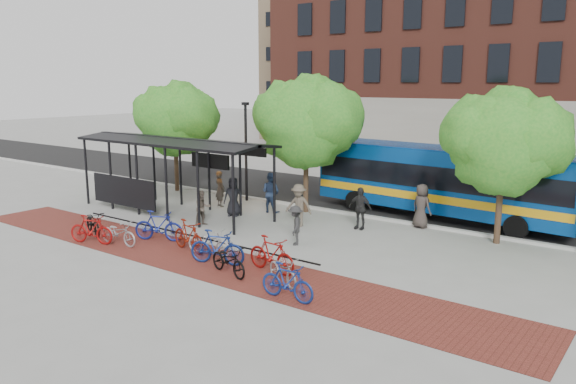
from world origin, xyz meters
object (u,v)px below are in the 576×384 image
Objects in this scene: lamp_post_left at (246,149)px; pedestrian_0 at (233,197)px; tree_c at (507,139)px; bike_2 at (119,233)px; bike_8 at (229,260)px; bike_11 at (287,282)px; bike_7 at (217,247)px; pedestrian_6 at (421,206)px; bike_1 at (91,229)px; tree_a at (176,116)px; bike_5 at (189,236)px; bike_10 at (283,270)px; bus at (442,178)px; pedestrian_8 at (203,208)px; pedestrian_1 at (220,189)px; pedestrian_3 at (299,205)px; bike_3 at (159,226)px; pedestrian_2 at (271,192)px; bike_0 at (93,223)px; bike_9 at (272,255)px; bike_6 at (209,242)px; tree_b at (309,119)px; pedestrian_4 at (360,208)px; bus_shelter at (171,150)px; pedestrian_9 at (295,225)px.

lamp_post_left is 3.90m from pedestrian_0.
tree_c is 15.10m from bike_2.
bike_11 is at bearing -87.56° from bike_8.
bike_7 is 1.06× the size of pedestrian_6.
tree_a is at bearing 10.17° from bike_1.
bike_2 is 2.94m from bike_5.
lamp_post_left is at bearing 39.17° from bike_5.
bike_10 is at bearing -64.23° from bike_8.
bus is 6.72× the size of bike_11.
tree_c is 3.87× the size of pedestrian_8.
lamp_post_left is 2.79× the size of bike_2.
pedestrian_1 is 0.97× the size of pedestrian_3.
bike_7 is (5.65, 1.06, 0.04)m from bike_1.
tree_a reaches higher than bike_2.
pedestrian_1 is (-2.34, 5.98, 0.29)m from bike_3.
bus is at bearing -26.30° from pedestrian_8.
tree_c is 3.06× the size of pedestrian_2.
bike_0 is 0.95× the size of bike_9.
bus is 6.29× the size of pedestrian_2.
pedestrian_8 is (-3.21, 2.89, 0.29)m from bike_6.
lamp_post_left is 2.55× the size of bike_3.
bike_11 is (5.82, -9.51, -3.91)m from tree_b.
tree_c is at bearing -32.77° from bus.
pedestrian_4 is at bearing -16.02° from bike_5.
pedestrian_1 is 0.95× the size of pedestrian_6.
bike_2 is 7.59m from bike_10.
bike_3 is at bearing -152.66° from pedestrian_8.
pedestrian_6 is at bearing 20.49° from bike_10.
bus_shelter is 9.38m from pedestrian_4.
bike_2 is at bearing -82.07° from bike_1.
pedestrian_3 is 2.62m from pedestrian_4.
pedestrian_1 is at bearing 30.27° from pedestrian_6.
pedestrian_4 is (7.78, 0.31, 0.00)m from pedestrian_1.
tree_a is 8.37m from pedestrian_2.
pedestrian_1 reaches higher than bike_11.
bus is 7.96m from pedestrian_2.
bus_shelter is 5.59× the size of pedestrian_6.
pedestrian_4 reaches higher than bike_7.
tree_a is 3.69× the size of bike_10.
bike_8 is 1.96m from bike_10.
bike_7 is (7.22, -4.54, -2.39)m from bus_shelter.
pedestrian_3 reaches higher than bike_2.
pedestrian_2 reaches higher than bike_6.
pedestrian_4 is (12.57, -1.32, -3.34)m from tree_a.
bike_7 is 7.13m from pedestrian_0.
bus reaches higher than pedestrian_2.
bike_9 is (9.20, -4.06, -2.40)m from bus_shelter.
pedestrian_3 is 1.21× the size of pedestrian_9.
bus is at bearing 21.08° from bike_10.
bike_9 is at bearing -101.81° from bike_6.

